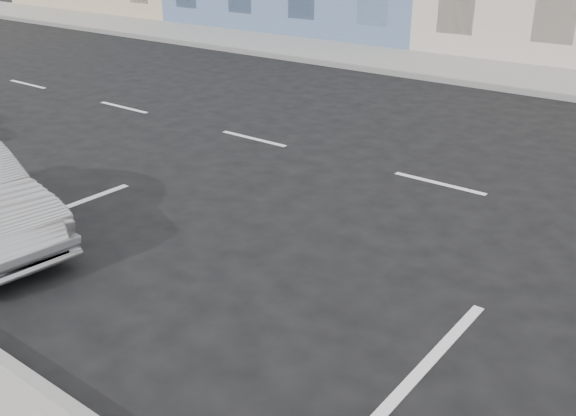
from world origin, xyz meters
name	(u,v)px	position (x,y,z in m)	size (l,w,h in m)	color
ground	(565,214)	(0.00, 0.00, 0.00)	(120.00, 120.00, 0.00)	black
sidewalk_far	(476,71)	(-5.00, 8.70, 0.07)	(80.00, 3.40, 0.15)	gray
curb_far	(451,81)	(-5.00, 7.00, 0.08)	(80.00, 0.12, 0.16)	gray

